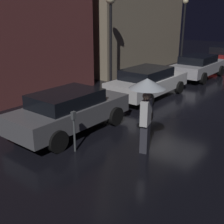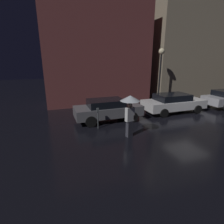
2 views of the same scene
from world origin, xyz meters
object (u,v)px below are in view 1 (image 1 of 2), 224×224
Objects in this scene: street_lamp_far at (184,24)px; pedestrian_with_umbrella at (147,97)px; parked_car_grey at (70,110)px; street_lamp_near at (111,19)px; parked_car_silver at (198,66)px; parking_meter at (74,127)px; parked_car_white at (148,82)px.

pedestrian_with_umbrella is at bearing -158.19° from street_lamp_far.
parked_car_grey is 0.92× the size of street_lamp_near.
parked_car_silver reaches higher than parking_meter.
parked_car_grey reaches higher than parked_car_white.
pedestrian_with_umbrella is (-4.87, -2.97, 0.90)m from parked_car_white.
parking_meter is at bearing -129.27° from parked_car_grey.
parking_meter is at bearing -173.97° from parked_car_silver.
street_lamp_near is 0.99× the size of street_lamp_far.
street_lamp_near is (-5.05, 2.75, 2.75)m from parked_car_silver.
parked_car_silver is 11.58m from parking_meter.
pedestrian_with_umbrella reaches higher than parked_car_grey.
parked_car_white is 0.98× the size of street_lamp_far.
parked_car_white is at bearing 13.00° from parking_meter.
parked_car_silver is at bearing -0.90° from pedestrian_with_umbrella.
parking_meter is 8.07m from street_lamp_near.
parked_car_white is 5.41m from parked_car_silver.
street_lamp_near is at bearing 81.61° from parked_car_white.
parked_car_silver is at bearing -137.71° from street_lamp_far.
parking_meter is at bearing -148.61° from street_lamp_near.
parked_car_grey is 0.95× the size of parked_car_silver.
parking_meter is at bearing -165.67° from street_lamp_far.
street_lamp_near is at bearing 25.78° from parked_car_grey.
pedestrian_with_umbrella is at bearing -148.96° from parked_car_white.
parked_car_white is 3.78m from street_lamp_near.
pedestrian_with_umbrella is 7.83m from street_lamp_near.
street_lamp_far is at bearing 5.89° from pedestrian_with_umbrella.
street_lamp_far reaches higher than parked_car_grey.
street_lamp_far is (12.95, 5.18, 1.43)m from pedestrian_with_umbrella.
parked_car_grey is at bearing -153.48° from street_lamp_near.
parked_car_silver is at bearing -28.58° from street_lamp_near.
parked_car_white is (5.16, 0.22, -0.01)m from parked_car_grey.
parked_car_grey is 3.56× the size of parking_meter.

